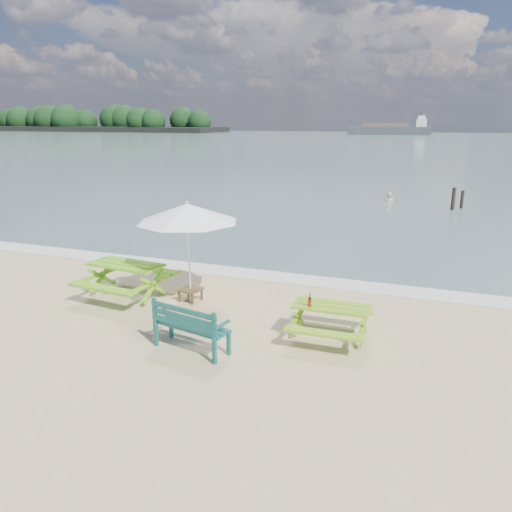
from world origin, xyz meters
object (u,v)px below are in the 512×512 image
at_px(picnic_table_left, 127,281).
at_px(beer_bottle, 310,302).
at_px(park_bench, 192,336).
at_px(swimmer, 388,207).
at_px(side_table, 190,294).
at_px(picnic_table_right, 330,323).
at_px(patio_umbrella, 187,213).

relative_size(picnic_table_left, beer_bottle, 8.03).
xyz_separation_m(park_bench, swimmer, (1.48, 18.99, -0.58)).
xyz_separation_m(park_bench, side_table, (-1.25, 2.29, -0.12)).
height_order(picnic_table_right, beer_bottle, beer_bottle).
bearing_deg(beer_bottle, side_table, 160.62).
distance_m(picnic_table_left, picnic_table_right, 5.08).
distance_m(beer_bottle, swimmer, 17.84).
relative_size(picnic_table_left, park_bench, 1.38).
bearing_deg(picnic_table_left, swimmer, 76.00).
bearing_deg(swimmer, park_bench, -94.45).
bearing_deg(swimmer, picnic_table_left, -104.00).
distance_m(park_bench, beer_bottle, 2.30).
height_order(picnic_table_right, patio_umbrella, patio_umbrella).
xyz_separation_m(picnic_table_right, swimmer, (-0.80, 17.61, -0.64)).
distance_m(park_bench, side_table, 2.61).
xyz_separation_m(picnic_table_left, beer_bottle, (4.67, -0.79, 0.37)).
bearing_deg(park_bench, swimmer, 85.55).
relative_size(picnic_table_right, patio_umbrella, 0.61).
bearing_deg(swimmer, beer_bottle, -88.62).
distance_m(patio_umbrella, beer_bottle, 3.59).
bearing_deg(side_table, picnic_table_left, -168.19).
bearing_deg(swimmer, patio_umbrella, -99.26).
xyz_separation_m(park_bench, beer_bottle, (1.91, 1.19, 0.50)).
height_order(patio_umbrella, beer_bottle, patio_umbrella).
relative_size(patio_umbrella, swimmer, 1.65).
bearing_deg(picnic_table_right, swimmer, 92.61).
bearing_deg(park_bench, picnic_table_left, 144.42).
xyz_separation_m(picnic_table_right, patio_umbrella, (-3.52, 0.92, 1.76)).
xyz_separation_m(picnic_table_left, side_table, (1.52, 0.32, -0.25)).
xyz_separation_m(picnic_table_right, side_table, (-3.52, 0.92, -0.17)).
bearing_deg(park_bench, picnic_table_right, 31.15).
bearing_deg(side_table, picnic_table_right, -14.58).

